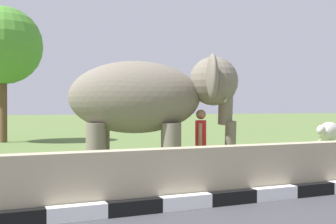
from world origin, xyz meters
TOP-DOWN VIEW (x-y plane):
  - striped_curb at (-0.35, 3.72)m, footprint 16.20×0.20m
  - barrier_parapet at (2.00, 4.02)m, footprint 28.00×0.36m
  - elephant at (1.48, 6.66)m, footprint 4.06×3.11m
  - person_handler at (2.56, 6.16)m, footprint 0.41×0.60m
  - cow_near at (8.37, 8.09)m, footprint 1.83×1.33m
  - tree_distant at (-1.40, 19.60)m, footprint 3.83×3.83m

SIDE VIEW (x-z plane):
  - striped_curb at x=-0.35m, z-range 0.00..0.24m
  - barrier_parapet at x=2.00m, z-range 0.00..1.00m
  - cow_near at x=8.37m, z-range 0.26..1.48m
  - person_handler at x=2.56m, z-range 0.10..1.75m
  - elephant at x=1.48m, z-range 0.44..3.35m
  - tree_distant at x=-1.40m, z-range 1.42..8.13m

